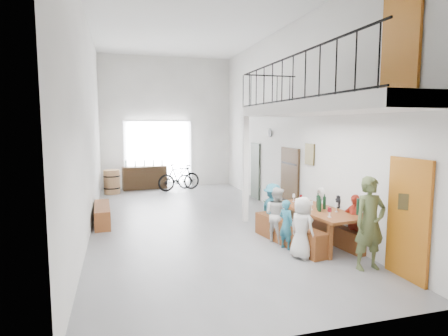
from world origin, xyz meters
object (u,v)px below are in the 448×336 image
object	(u,v)px
side_bench	(102,214)
host_standing	(370,223)
tasting_table	(317,213)
bench_inner	(288,233)
oak_barrel	(112,182)
serving_counter	(145,178)
bicycle_near	(171,177)

from	to	relation	value
side_bench	host_standing	size ratio (longest dim) A/B	1.04
tasting_table	host_standing	xyz separation A→B (m)	(0.16, -1.61, 0.16)
bench_inner	side_bench	size ratio (longest dim) A/B	1.26
tasting_table	oak_barrel	bearing A→B (deg)	114.09
side_bench	serving_counter	xyz separation A→B (m)	(1.49, 5.30, 0.22)
tasting_table	oak_barrel	xyz separation A→B (m)	(-4.51, 7.64, -0.24)
oak_barrel	bicycle_near	world-z (taller)	bicycle_near
bench_inner	oak_barrel	bearing A→B (deg)	106.74
bench_inner	bicycle_near	bearing A→B (deg)	89.85
tasting_table	serving_counter	distance (m)	8.99
tasting_table	oak_barrel	size ratio (longest dim) A/B	2.53
host_standing	bicycle_near	world-z (taller)	host_standing
tasting_table	bench_inner	bearing A→B (deg)	166.52
bench_inner	bicycle_near	size ratio (longest dim) A/B	1.28
side_bench	bicycle_near	distance (m)	5.79
oak_barrel	bicycle_near	xyz separation A→B (m)	(2.39, 0.64, 0.00)
tasting_table	host_standing	distance (m)	1.62
serving_counter	bench_inner	bearing A→B (deg)	-78.11
tasting_table	bicycle_near	xyz separation A→B (m)	(-2.12, 8.27, -0.24)
bench_inner	serving_counter	xyz separation A→B (m)	(-2.56, 8.32, 0.21)
oak_barrel	side_bench	bearing A→B (deg)	-92.40
serving_counter	host_standing	xyz separation A→B (m)	(3.37, -10.00, 0.39)
side_bench	host_standing	world-z (taller)	host_standing
serving_counter	bicycle_near	distance (m)	1.10
oak_barrel	host_standing	world-z (taller)	host_standing
host_standing	tasting_table	bearing A→B (deg)	95.19
tasting_table	side_bench	bearing A→B (deg)	140.18
side_bench	bench_inner	bearing A→B (deg)	-36.66
tasting_table	bench_inner	size ratio (longest dim) A/B	1.03
side_bench	oak_barrel	xyz separation A→B (m)	(0.19, 4.54, 0.21)
side_bench	tasting_table	bearing A→B (deg)	-33.35
oak_barrel	serving_counter	size ratio (longest dim) A/B	0.52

